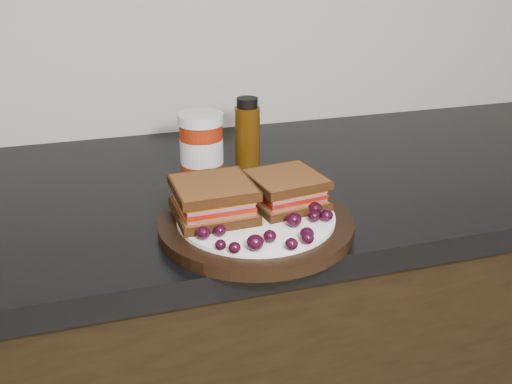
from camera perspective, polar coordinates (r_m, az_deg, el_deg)
countertop at (r=0.98m, az=-18.93°, el=-1.73°), size 3.98×0.60×0.04m
plate at (r=0.82m, az=-0.00°, el=-3.26°), size 0.28×0.28×0.02m
sandwich_left at (r=0.81m, az=-4.29°, el=-0.73°), size 0.11×0.11×0.05m
sandwich_right at (r=0.84m, az=3.01°, el=0.21°), size 0.11×0.11×0.05m
grape_0 at (r=0.75m, az=-5.30°, el=-4.07°), size 0.02×0.02×0.02m
grape_1 at (r=0.76m, az=-3.64°, el=-3.85°), size 0.02×0.02×0.02m
grape_2 at (r=0.72m, az=-3.56°, el=-5.29°), size 0.01×0.01×0.01m
grape_3 at (r=0.72m, az=-2.16°, el=-5.58°), size 0.02×0.02×0.01m
grape_4 at (r=0.72m, az=-0.09°, el=-5.07°), size 0.02×0.02×0.02m
grape_5 at (r=0.74m, az=1.39°, el=-4.44°), size 0.02×0.02×0.02m
grape_6 at (r=0.72m, az=3.57°, el=-5.21°), size 0.02×0.02×0.02m
grape_7 at (r=0.74m, az=5.18°, el=-4.61°), size 0.02×0.02×0.02m
grape_8 at (r=0.75m, az=5.11°, el=-4.21°), size 0.02×0.02×0.02m
grape_9 at (r=0.78m, az=3.80°, el=-2.78°), size 0.02×0.02×0.02m
grape_10 at (r=0.80m, az=7.06°, el=-2.33°), size 0.02×0.02×0.02m
grape_11 at (r=0.80m, az=5.83°, el=-2.43°), size 0.02×0.02×0.02m
grape_12 at (r=0.82m, az=5.93°, el=-1.65°), size 0.02×0.02×0.02m
grape_13 at (r=0.84m, az=6.39°, el=-0.84°), size 0.02×0.02×0.02m
grape_14 at (r=0.86m, az=4.59°, el=-0.45°), size 0.02×0.02×0.01m
grape_15 at (r=0.84m, az=2.22°, el=-0.66°), size 0.02×0.02×0.02m
grape_16 at (r=0.85m, az=-4.16°, el=-0.55°), size 0.02×0.02×0.02m
grape_17 at (r=0.83m, az=-4.29°, el=-1.19°), size 0.02×0.02×0.02m
grape_18 at (r=0.82m, az=-6.23°, el=-1.66°), size 0.02×0.02×0.02m
grape_19 at (r=0.82m, az=-5.57°, el=-1.45°), size 0.02×0.02×0.02m
grape_20 at (r=0.78m, az=-3.49°, el=-2.85°), size 0.02×0.02×0.02m
grape_21 at (r=0.78m, az=-4.20°, el=-2.91°), size 0.02×0.02×0.02m
grape_22 at (r=0.82m, az=-4.60°, el=-1.42°), size 0.02×0.02×0.02m
grape_23 at (r=0.82m, az=-5.93°, el=-1.63°), size 0.02×0.02×0.02m
grape_24 at (r=0.80m, az=-5.35°, el=-2.05°), size 0.02×0.02×0.02m
condiment_jar at (r=0.99m, az=-5.47°, el=4.61°), size 0.08×0.08×0.12m
oil_bottle at (r=1.04m, az=-0.87°, el=6.00°), size 0.05×0.05×0.13m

